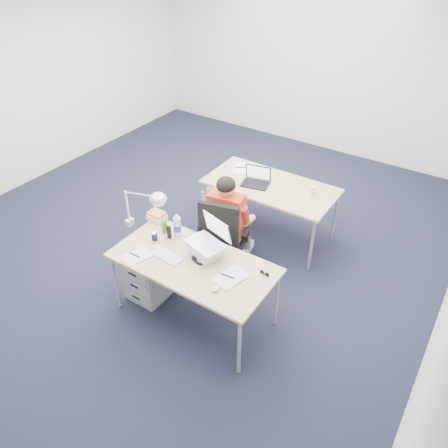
% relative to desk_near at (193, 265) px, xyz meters
% --- Properties ---
extents(floor, '(7.00, 7.00, 0.00)m').
position_rel_desk_near_xyz_m(floor, '(-0.86, 1.00, -0.68)').
color(floor, black).
rests_on(floor, ground).
extents(room, '(6.02, 7.02, 2.80)m').
position_rel_desk_near_xyz_m(room, '(-0.86, 1.00, 1.03)').
color(room, silver).
rests_on(room, ground).
extents(desk_near, '(1.60, 0.80, 0.73)m').
position_rel_desk_near_xyz_m(desk_near, '(0.00, 0.00, 0.00)').
color(desk_near, tan).
rests_on(desk_near, ground).
extents(desk_far, '(1.60, 0.80, 0.73)m').
position_rel_desk_near_xyz_m(desk_far, '(-0.07, 1.68, 0.00)').
color(desk_far, tan).
rests_on(desk_far, ground).
extents(office_chair, '(0.82, 0.82, 1.07)m').
position_rel_desk_near_xyz_m(office_chair, '(-0.11, 0.72, -0.38)').
color(office_chair, black).
rests_on(office_chair, ground).
extents(seated_person, '(0.43, 0.71, 1.25)m').
position_rel_desk_near_xyz_m(seated_person, '(-0.14, 0.89, -0.05)').
color(seated_person, red).
rests_on(seated_person, ground).
extents(drawer_pedestal_near, '(0.40, 0.50, 0.55)m').
position_rel_desk_near_xyz_m(drawer_pedestal_near, '(-0.60, 0.01, -0.41)').
color(drawer_pedestal_near, '#929496').
rests_on(drawer_pedestal_near, ground).
extents(drawer_pedestal_far, '(0.40, 0.50, 0.55)m').
position_rel_desk_near_xyz_m(drawer_pedestal_far, '(-0.67, 1.56, -0.41)').
color(drawer_pedestal_far, '#929496').
rests_on(drawer_pedestal_far, ground).
extents(silver_laptop, '(0.42, 0.37, 0.38)m').
position_rel_desk_near_xyz_m(silver_laptop, '(0.05, 0.15, 0.24)').
color(silver_laptop, silver).
rests_on(silver_laptop, desk_near).
extents(wireless_keyboard, '(0.33, 0.16, 0.02)m').
position_rel_desk_near_xyz_m(wireless_keyboard, '(-0.25, -0.08, 0.05)').
color(wireless_keyboard, white).
rests_on(wireless_keyboard, desk_near).
extents(computer_mouse, '(0.07, 0.10, 0.03)m').
position_rel_desk_near_xyz_m(computer_mouse, '(0.40, -0.20, 0.06)').
color(computer_mouse, white).
rests_on(computer_mouse, desk_near).
extents(headphones, '(0.25, 0.22, 0.03)m').
position_rel_desk_near_xyz_m(headphones, '(0.06, 0.06, 0.06)').
color(headphones, black).
rests_on(headphones, desk_near).
extents(can_koozie, '(0.06, 0.06, 0.10)m').
position_rel_desk_near_xyz_m(can_koozie, '(-0.53, 0.06, 0.10)').
color(can_koozie, '#12173A').
rests_on(can_koozie, desk_near).
extents(water_bottle, '(0.08, 0.08, 0.25)m').
position_rel_desk_near_xyz_m(water_bottle, '(-0.38, 0.25, 0.17)').
color(water_bottle, silver).
rests_on(water_bottle, desk_near).
extents(bear_figurine, '(0.10, 0.09, 0.16)m').
position_rel_desk_near_xyz_m(bear_figurine, '(-0.53, 0.22, 0.13)').
color(bear_figurine, '#3B701D').
rests_on(bear_figurine, desk_near).
extents(book_stack, '(0.19, 0.15, 0.09)m').
position_rel_desk_near_xyz_m(book_stack, '(-0.75, 0.35, 0.09)').
color(book_stack, silver).
rests_on(book_stack, desk_near).
extents(cordless_phone, '(0.04, 0.02, 0.15)m').
position_rel_desk_near_xyz_m(cordless_phone, '(-0.42, 0.17, 0.12)').
color(cordless_phone, black).
rests_on(cordless_phone, desk_near).
extents(papers_left, '(0.26, 0.32, 0.01)m').
position_rel_desk_near_xyz_m(papers_left, '(-0.51, -0.25, 0.05)').
color(papers_left, '#DDD87F').
rests_on(papers_left, desk_near).
extents(papers_right, '(0.27, 0.33, 0.01)m').
position_rel_desk_near_xyz_m(papers_right, '(0.42, 0.00, 0.05)').
color(papers_right, '#DDD87F').
rests_on(papers_right, desk_near).
extents(sunglasses, '(0.11, 0.06, 0.02)m').
position_rel_desk_near_xyz_m(sunglasses, '(0.66, 0.22, 0.06)').
color(sunglasses, black).
rests_on(sunglasses, desk_near).
extents(desk_lamp, '(0.53, 0.28, 0.57)m').
position_rel_desk_near_xyz_m(desk_lamp, '(-0.75, 0.11, 0.33)').
color(desk_lamp, silver).
rests_on(desk_lamp, desk_near).
extents(dark_laptop, '(0.38, 0.37, 0.23)m').
position_rel_desk_near_xyz_m(dark_laptop, '(-0.23, 1.58, 0.16)').
color(dark_laptop, black).
rests_on(dark_laptop, desk_far).
extents(far_cup, '(0.07, 0.07, 0.10)m').
position_rel_desk_near_xyz_m(far_cup, '(0.44, 1.78, 0.10)').
color(far_cup, white).
rests_on(far_cup, desk_far).
extents(far_papers, '(0.29, 0.35, 0.01)m').
position_rel_desk_near_xyz_m(far_papers, '(-0.59, 1.84, 0.05)').
color(far_papers, white).
rests_on(far_papers, desk_far).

